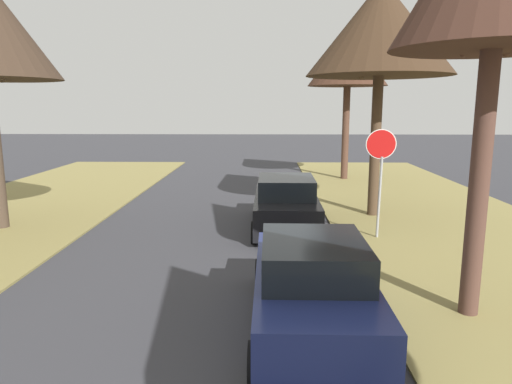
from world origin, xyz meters
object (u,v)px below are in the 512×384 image
at_px(stop_sign_far, 381,160).
at_px(parked_sedan_navy, 312,287).
at_px(parked_sedan_black, 286,204).
at_px(street_tree_right_mid_b, 381,29).
at_px(street_tree_right_far, 348,60).

height_order(stop_sign_far, parked_sedan_navy, stop_sign_far).
height_order(parked_sedan_navy, parked_sedan_black, same).
bearing_deg(parked_sedan_navy, street_tree_right_mid_b, 70.72).
distance_m(street_tree_right_far, parked_sedan_black, 11.16).
bearing_deg(stop_sign_far, street_tree_right_far, 85.54).
relative_size(street_tree_right_far, parked_sedan_black, 1.59).
relative_size(street_tree_right_far, parked_sedan_navy, 1.59).
bearing_deg(street_tree_right_mid_b, parked_sedan_navy, -109.28).
bearing_deg(stop_sign_far, street_tree_right_mid_b, 80.02).
height_order(stop_sign_far, street_tree_right_mid_b, street_tree_right_mid_b).
distance_m(stop_sign_far, parked_sedan_black, 3.09).
height_order(street_tree_right_mid_b, street_tree_right_far, street_tree_right_mid_b).
xyz_separation_m(street_tree_right_mid_b, street_tree_right_far, (0.34, 7.78, -0.20)).
xyz_separation_m(stop_sign_far, parked_sedan_navy, (-2.33, -5.31, -1.47)).
bearing_deg(street_tree_right_far, stop_sign_far, -94.46).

